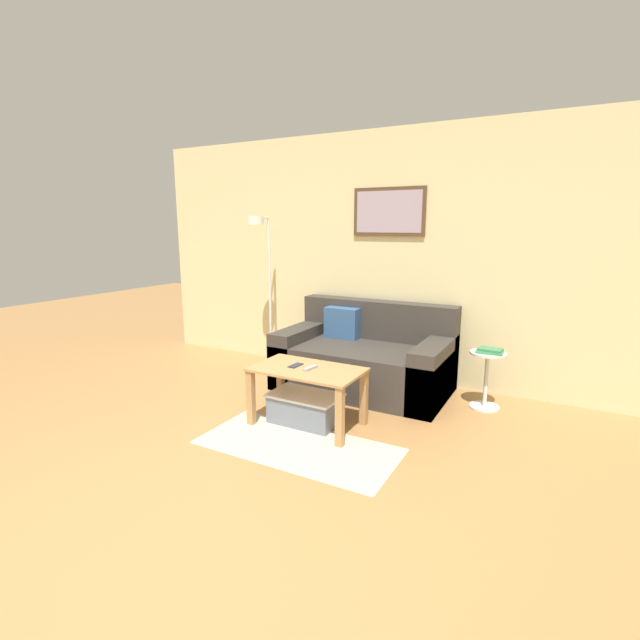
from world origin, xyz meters
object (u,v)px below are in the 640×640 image
(couch, at_px, (364,360))
(storage_bin, at_px, (305,408))
(side_table, at_px, (486,375))
(remote_control, at_px, (310,368))
(coffee_table, at_px, (307,381))
(cell_phone, at_px, (296,365))
(floor_lamp, at_px, (263,271))
(book_stack, at_px, (490,351))

(couch, distance_m, storage_bin, 1.02)
(side_table, bearing_deg, remote_control, -137.52)
(couch, relative_size, storage_bin, 2.84)
(coffee_table, height_order, remote_control, remote_control)
(couch, relative_size, side_table, 3.21)
(remote_control, relative_size, cell_phone, 1.07)
(storage_bin, height_order, side_table, side_table)
(floor_lamp, bearing_deg, book_stack, -0.63)
(coffee_table, bearing_deg, couch, 86.67)
(coffee_table, distance_m, side_table, 1.62)
(coffee_table, height_order, side_table, side_table)
(floor_lamp, bearing_deg, remote_control, -41.81)
(floor_lamp, xyz_separation_m, cell_phone, (1.08, -1.08, -0.62))
(storage_bin, bearing_deg, coffee_table, -36.42)
(storage_bin, xyz_separation_m, book_stack, (1.26, 1.04, 0.41))
(floor_lamp, distance_m, book_stack, 2.49)
(coffee_table, relative_size, book_stack, 3.87)
(storage_bin, relative_size, book_stack, 2.55)
(book_stack, bearing_deg, coffee_table, -139.12)
(storage_bin, distance_m, floor_lamp, 1.85)
(side_table, bearing_deg, coffee_table, -138.59)
(coffee_table, xyz_separation_m, cell_phone, (-0.12, 0.01, 0.11))
(storage_bin, height_order, floor_lamp, floor_lamp)
(floor_lamp, bearing_deg, side_table, -0.48)
(remote_control, bearing_deg, couch, 96.59)
(cell_phone, bearing_deg, side_table, 41.58)
(floor_lamp, relative_size, book_stack, 7.46)
(side_table, distance_m, remote_control, 1.61)
(book_stack, height_order, remote_control, book_stack)
(floor_lamp, height_order, side_table, floor_lamp)
(couch, relative_size, cell_phone, 11.76)
(remote_control, bearing_deg, book_stack, 49.90)
(side_table, height_order, remote_control, side_table)
(couch, bearing_deg, cell_phone, -99.84)
(side_table, bearing_deg, cell_phone, -141.50)
(coffee_table, xyz_separation_m, side_table, (1.21, 1.07, -0.07))
(couch, distance_m, side_table, 1.15)
(coffee_table, height_order, book_stack, book_stack)
(book_stack, distance_m, cell_phone, 1.71)
(storage_bin, relative_size, remote_control, 3.87)
(couch, distance_m, floor_lamp, 1.50)
(side_table, bearing_deg, book_stack, -24.42)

